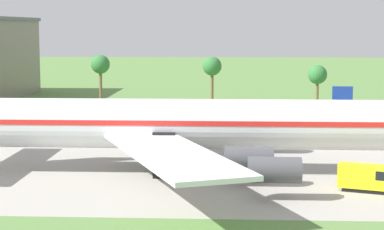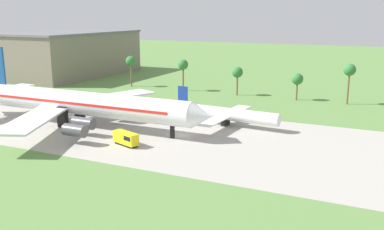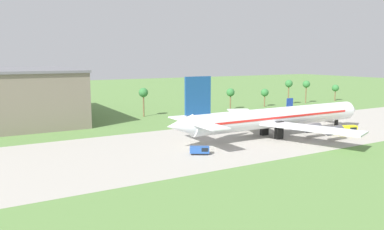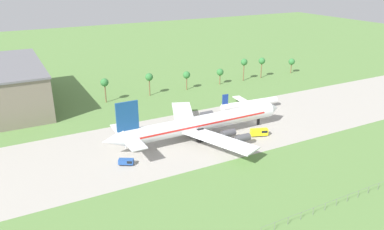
{
  "view_description": "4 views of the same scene",
  "coord_description": "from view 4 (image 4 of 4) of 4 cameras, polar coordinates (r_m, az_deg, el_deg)",
  "views": [
    {
      "loc": [
        -21.3,
        -80.24,
        16.49
      ],
      "look_at": [
        -25.38,
        -2.59,
        6.59
      ],
      "focal_mm": 65.0,
      "sensor_mm": 36.0,
      "label": 1
    },
    {
      "loc": [
        40.57,
        -81.41,
        26.27
      ],
      "look_at": [
        3.9,
        -2.59,
        5.59
      ],
      "focal_mm": 40.0,
      "sensor_mm": 36.0,
      "label": 2
    },
    {
      "loc": [
        -100.56,
        -82.87,
        22.56
      ],
      "look_at": [
        -54.65,
        -2.59,
        8.41
      ],
      "focal_mm": 35.0,
      "sensor_mm": 36.0,
      "label": 3
    },
    {
      "loc": [
        -86.2,
        -108.85,
        56.38
      ],
      "look_at": [
        -25.85,
        5.0,
        6.0
      ],
      "focal_mm": 35.0,
      "sensor_mm": 36.0,
      "label": 4
    }
  ],
  "objects": [
    {
      "name": "catering_van",
      "position": [
        117.73,
        -9.92,
        -7.03
      ],
      "size": [
        4.95,
        4.08,
        1.89
      ],
      "color": "black",
      "rests_on": "ground_plane"
    },
    {
      "name": "regional_aircraft",
      "position": [
        161.26,
        8.73,
        1.7
      ],
      "size": [
        26.6,
        24.01,
        8.57
      ],
      "color": "white",
      "rests_on": "ground_plane"
    },
    {
      "name": "palm_tree_row",
      "position": [
        192.87,
        3.23,
        6.87
      ],
      "size": [
        112.58,
        3.6,
        12.07
      ],
      "color": "brown",
      "rests_on": "ground_plane"
    },
    {
      "name": "jet_airliner",
      "position": [
        132.0,
        1.24,
        -1.31
      ],
      "size": [
        70.11,
        53.15,
        18.0
      ],
      "color": "white",
      "rests_on": "ground_plane"
    },
    {
      "name": "perimeter_fence",
      "position": [
        115.54,
        26.56,
        -9.53
      ],
      "size": [
        80.1,
        0.1,
        2.1
      ],
      "color": "slate",
      "rests_on": "ground_plane"
    },
    {
      "name": "taxiway_strip",
      "position": [
        149.86,
        9.67,
        -1.06
      ],
      "size": [
        320.0,
        44.0,
        0.02
      ],
      "color": "#A8A399",
      "rests_on": "ground_plane"
    },
    {
      "name": "ground_plane",
      "position": [
        149.86,
        9.67,
        -1.07
      ],
      "size": [
        600.0,
        600.0,
        0.0
      ],
      "primitive_type": "plane",
      "color": "#5B8442"
    },
    {
      "name": "baggage_tug",
      "position": [
        137.24,
        10.26,
        -2.6
      ],
      "size": [
        6.56,
        3.96,
        2.74
      ],
      "color": "black",
      "rests_on": "ground_plane"
    }
  ]
}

